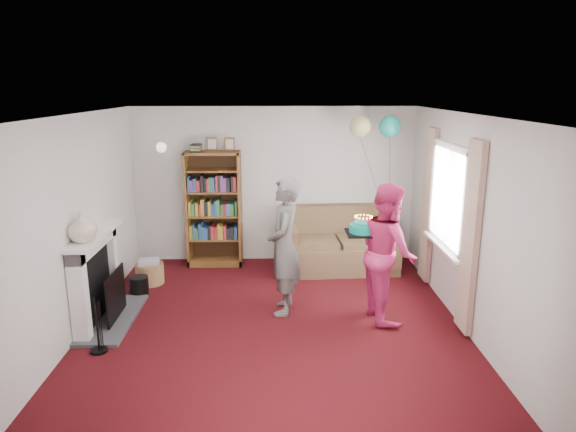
{
  "coord_description": "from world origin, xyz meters",
  "views": [
    {
      "loc": [
        0.04,
        -5.66,
        2.8
      ],
      "look_at": [
        0.18,
        0.6,
        1.21
      ],
      "focal_mm": 32.0,
      "sensor_mm": 36.0,
      "label": 1
    }
  ],
  "objects_px": {
    "bookcase": "(214,209)",
    "person_striped": "(284,246)",
    "person_magenta": "(388,252)",
    "sofa": "(337,246)",
    "birthday_cake": "(363,228)"
  },
  "relations": [
    {
      "from": "sofa",
      "to": "person_striped",
      "type": "height_order",
      "value": "person_striped"
    },
    {
      "from": "person_magenta",
      "to": "sofa",
      "type": "bearing_deg",
      "value": 4.86
    },
    {
      "from": "person_magenta",
      "to": "birthday_cake",
      "type": "bearing_deg",
      "value": 71.38
    },
    {
      "from": "sofa",
      "to": "birthday_cake",
      "type": "distance_m",
      "value": 1.94
    },
    {
      "from": "bookcase",
      "to": "sofa",
      "type": "xyz_separation_m",
      "value": [
        1.94,
        -0.23,
        -0.55
      ]
    },
    {
      "from": "person_magenta",
      "to": "bookcase",
      "type": "bearing_deg",
      "value": 41.29
    },
    {
      "from": "bookcase",
      "to": "person_striped",
      "type": "xyz_separation_m",
      "value": [
        1.09,
        -1.87,
        -0.03
      ]
    },
    {
      "from": "sofa",
      "to": "birthday_cake",
      "type": "height_order",
      "value": "birthday_cake"
    },
    {
      "from": "birthday_cake",
      "to": "person_striped",
      "type": "bearing_deg",
      "value": 172.39
    },
    {
      "from": "bookcase",
      "to": "person_magenta",
      "type": "bearing_deg",
      "value": -41.37
    },
    {
      "from": "person_striped",
      "to": "person_magenta",
      "type": "bearing_deg",
      "value": 85.58
    },
    {
      "from": "sofa",
      "to": "person_striped",
      "type": "distance_m",
      "value": 1.93
    },
    {
      "from": "person_striped",
      "to": "birthday_cake",
      "type": "bearing_deg",
      "value": 86.46
    },
    {
      "from": "sofa",
      "to": "person_striped",
      "type": "bearing_deg",
      "value": -121.32
    },
    {
      "from": "sofa",
      "to": "person_magenta",
      "type": "distance_m",
      "value": 1.94
    }
  ]
}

